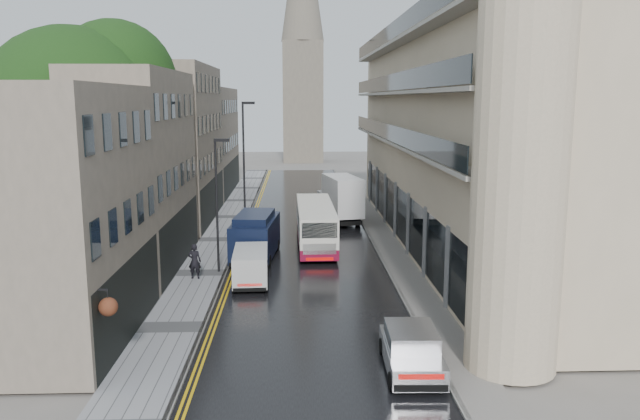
{
  "coord_description": "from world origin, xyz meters",
  "views": [
    {
      "loc": [
        -0.57,
        -14.22,
        9.57
      ],
      "look_at": [
        0.66,
        18.0,
        3.8
      ],
      "focal_mm": 35.0,
      "sensor_mm": 36.0,
      "label": 1
    }
  ],
  "objects_px": {
    "cream_bus": "(301,235)",
    "lamp_post_near": "(217,207)",
    "silver_hatchback": "(393,367)",
    "white_van": "(234,274)",
    "tree_far": "(141,144)",
    "tree_near": "(76,148)",
    "white_lorry": "(334,202)",
    "pedestrian": "(195,261)",
    "lamp_post_far": "(244,161)",
    "navy_van": "(232,242)"
  },
  "relations": [
    {
      "from": "cream_bus",
      "to": "navy_van",
      "type": "bearing_deg",
      "value": -151.98
    },
    {
      "from": "silver_hatchback",
      "to": "navy_van",
      "type": "height_order",
      "value": "navy_van"
    },
    {
      "from": "white_van",
      "to": "lamp_post_near",
      "type": "distance_m",
      "value": 4.61
    },
    {
      "from": "cream_bus",
      "to": "navy_van",
      "type": "relative_size",
      "value": 1.75
    },
    {
      "from": "tree_near",
      "to": "cream_bus",
      "type": "distance_m",
      "value": 13.7
    },
    {
      "from": "tree_far",
      "to": "white_lorry",
      "type": "bearing_deg",
      "value": -3.61
    },
    {
      "from": "cream_bus",
      "to": "lamp_post_near",
      "type": "height_order",
      "value": "lamp_post_near"
    },
    {
      "from": "cream_bus",
      "to": "white_van",
      "type": "relative_size",
      "value": 2.47
    },
    {
      "from": "tree_far",
      "to": "cream_bus",
      "type": "height_order",
      "value": "tree_far"
    },
    {
      "from": "silver_hatchback",
      "to": "navy_van",
      "type": "bearing_deg",
      "value": 115.39
    },
    {
      "from": "navy_van",
      "to": "lamp_post_far",
      "type": "relative_size",
      "value": 0.62
    },
    {
      "from": "white_van",
      "to": "tree_near",
      "type": "bearing_deg",
      "value": 153.1
    },
    {
      "from": "white_lorry",
      "to": "tree_near",
      "type": "bearing_deg",
      "value": -151.85
    },
    {
      "from": "white_lorry",
      "to": "lamp_post_near",
      "type": "xyz_separation_m",
      "value": [
        -7.14,
        -12.67,
        1.92
      ]
    },
    {
      "from": "tree_near",
      "to": "white_van",
      "type": "xyz_separation_m",
      "value": [
        8.77,
        -4.01,
        -6.01
      ]
    },
    {
      "from": "tree_near",
      "to": "white_lorry",
      "type": "relative_size",
      "value": 1.99
    },
    {
      "from": "white_lorry",
      "to": "pedestrian",
      "type": "relative_size",
      "value": 3.69
    },
    {
      "from": "tree_near",
      "to": "lamp_post_near",
      "type": "height_order",
      "value": "tree_near"
    },
    {
      "from": "tree_far",
      "to": "white_van",
      "type": "relative_size",
      "value": 3.07
    },
    {
      "from": "cream_bus",
      "to": "tree_near",
      "type": "bearing_deg",
      "value": -167.17
    },
    {
      "from": "tree_near",
      "to": "silver_hatchback",
      "type": "height_order",
      "value": "tree_near"
    },
    {
      "from": "navy_van",
      "to": "lamp_post_far",
      "type": "xyz_separation_m",
      "value": [
        -0.4,
        14.11,
        3.23
      ]
    },
    {
      "from": "tree_far",
      "to": "white_van",
      "type": "bearing_deg",
      "value": -63.53
    },
    {
      "from": "cream_bus",
      "to": "pedestrian",
      "type": "relative_size",
      "value": 5.3
    },
    {
      "from": "pedestrian",
      "to": "lamp_post_near",
      "type": "relative_size",
      "value": 0.26
    },
    {
      "from": "tree_near",
      "to": "lamp_post_near",
      "type": "xyz_separation_m",
      "value": [
        7.58,
        -0.58,
        -3.17
      ]
    },
    {
      "from": "navy_van",
      "to": "pedestrian",
      "type": "height_order",
      "value": "navy_van"
    },
    {
      "from": "white_lorry",
      "to": "lamp_post_far",
      "type": "xyz_separation_m",
      "value": [
        -6.92,
        2.81,
        2.85
      ]
    },
    {
      "from": "white_lorry",
      "to": "silver_hatchback",
      "type": "height_order",
      "value": "white_lorry"
    },
    {
      "from": "silver_hatchback",
      "to": "lamp_post_near",
      "type": "relative_size",
      "value": 0.58
    },
    {
      "from": "tree_near",
      "to": "silver_hatchback",
      "type": "bearing_deg",
      "value": -44.75
    },
    {
      "from": "lamp_post_near",
      "to": "lamp_post_far",
      "type": "height_order",
      "value": "lamp_post_far"
    },
    {
      "from": "cream_bus",
      "to": "white_lorry",
      "type": "distance_m",
      "value": 9.48
    },
    {
      "from": "cream_bus",
      "to": "tree_far",
      "type": "bearing_deg",
      "value": 138.87
    },
    {
      "from": "tree_far",
      "to": "silver_hatchback",
      "type": "xyz_separation_m",
      "value": [
        14.78,
        -27.95,
        -5.42
      ]
    },
    {
      "from": "navy_van",
      "to": "tree_far",
      "type": "bearing_deg",
      "value": 128.39
    },
    {
      "from": "cream_bus",
      "to": "lamp_post_far",
      "type": "bearing_deg",
      "value": 109.15
    },
    {
      "from": "silver_hatchback",
      "to": "white_van",
      "type": "xyz_separation_m",
      "value": [
        -6.3,
        10.93,
        0.12
      ]
    },
    {
      "from": "white_lorry",
      "to": "pedestrian",
      "type": "bearing_deg",
      "value": -131.67
    },
    {
      "from": "lamp_post_near",
      "to": "white_lorry",
      "type": "bearing_deg",
      "value": 71.64
    },
    {
      "from": "white_lorry",
      "to": "pedestrian",
      "type": "height_order",
      "value": "white_lorry"
    },
    {
      "from": "tree_near",
      "to": "lamp_post_far",
      "type": "distance_m",
      "value": 16.97
    },
    {
      "from": "tree_near",
      "to": "white_lorry",
      "type": "distance_m",
      "value": 19.72
    },
    {
      "from": "white_van",
      "to": "pedestrian",
      "type": "xyz_separation_m",
      "value": [
        -2.27,
        2.1,
        0.13
      ]
    },
    {
      "from": "lamp_post_far",
      "to": "pedestrian",
      "type": "bearing_deg",
      "value": -117.38
    },
    {
      "from": "white_lorry",
      "to": "navy_van",
      "type": "distance_m",
      "value": 13.06
    },
    {
      "from": "lamp_post_far",
      "to": "white_van",
      "type": "bearing_deg",
      "value": -110.01
    },
    {
      "from": "navy_van",
      "to": "lamp_post_far",
      "type": "bearing_deg",
      "value": 97.11
    },
    {
      "from": "silver_hatchback",
      "to": "pedestrian",
      "type": "distance_m",
      "value": 15.6
    },
    {
      "from": "tree_far",
      "to": "tree_near",
      "type": "bearing_deg",
      "value": -91.32
    }
  ]
}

